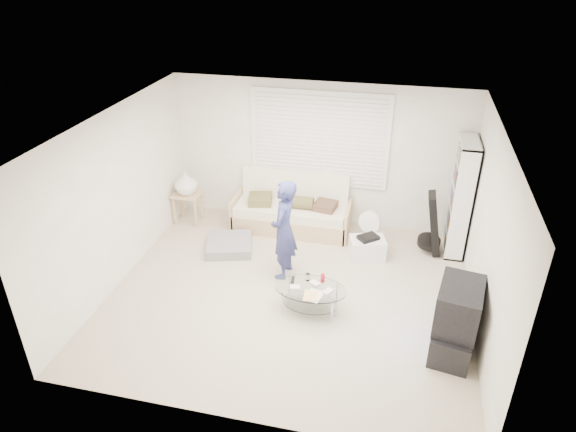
% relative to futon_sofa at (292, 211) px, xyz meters
% --- Properties ---
extents(ground, '(5.00, 5.00, 0.00)m').
position_rel_futon_sofa_xyz_m(ground, '(0.38, -1.87, -0.32)').
color(ground, tan).
rests_on(ground, ground).
extents(room_shell, '(5.02, 4.52, 2.51)m').
position_rel_futon_sofa_xyz_m(room_shell, '(0.38, -1.39, 1.31)').
color(room_shell, beige).
rests_on(room_shell, ground).
extents(window_blinds, '(2.32, 0.08, 1.62)m').
position_rel_futon_sofa_xyz_m(window_blinds, '(0.38, 0.33, 1.23)').
color(window_blinds, silver).
rests_on(window_blinds, ground).
extents(futon_sofa, '(2.01, 0.81, 0.98)m').
position_rel_futon_sofa_xyz_m(futon_sofa, '(0.00, 0.00, 0.00)').
color(futon_sofa, tan).
rests_on(futon_sofa, ground).
extents(grey_floor_pillow, '(0.88, 0.88, 0.16)m').
position_rel_futon_sofa_xyz_m(grey_floor_pillow, '(-0.84, -0.93, -0.24)').
color(grey_floor_pillow, slate).
rests_on(grey_floor_pillow, ground).
extents(side_table, '(0.49, 0.39, 0.97)m').
position_rel_futon_sofa_xyz_m(side_table, '(-1.84, -0.19, 0.39)').
color(side_table, tan).
rests_on(side_table, ground).
extents(bookshelf, '(0.29, 0.78, 1.86)m').
position_rel_futon_sofa_xyz_m(bookshelf, '(2.70, -0.08, 0.61)').
color(bookshelf, white).
rests_on(bookshelf, ground).
extents(guitar_case, '(0.37, 0.38, 1.02)m').
position_rel_futon_sofa_xyz_m(guitar_case, '(2.35, -0.28, 0.13)').
color(guitar_case, black).
rests_on(guitar_case, ground).
extents(floor_fan, '(0.38, 0.25, 0.62)m').
position_rel_futon_sofa_xyz_m(floor_fan, '(1.35, -0.26, 0.04)').
color(floor_fan, white).
rests_on(floor_fan, ground).
extents(storage_bin, '(0.63, 0.51, 0.38)m').
position_rel_futon_sofa_xyz_m(storage_bin, '(1.37, -0.64, -0.15)').
color(storage_bin, white).
rests_on(storage_bin, ground).
extents(tv_unit, '(0.61, 0.94, 0.95)m').
position_rel_futon_sofa_xyz_m(tv_unit, '(2.58, -2.52, 0.14)').
color(tv_unit, black).
rests_on(tv_unit, ground).
extents(coffee_table, '(1.00, 0.65, 0.49)m').
position_rel_futon_sofa_xyz_m(coffee_table, '(0.74, -2.15, -0.03)').
color(coffee_table, silver).
rests_on(coffee_table, ground).
extents(standing_person, '(0.40, 0.58, 1.54)m').
position_rel_futon_sofa_xyz_m(standing_person, '(0.19, -1.41, 0.45)').
color(standing_person, navy).
rests_on(standing_person, ground).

